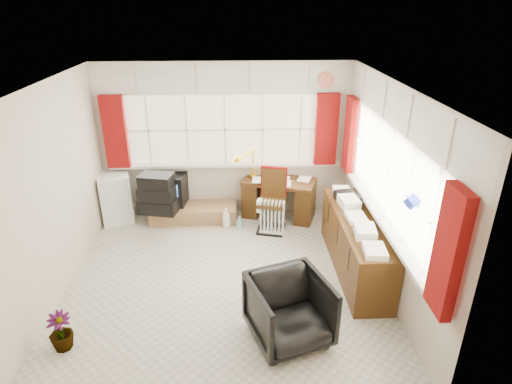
% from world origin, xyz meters
% --- Properties ---
extents(ground, '(4.00, 4.00, 0.00)m').
position_xyz_m(ground, '(0.00, 0.00, 0.00)').
color(ground, beige).
rests_on(ground, ground).
extents(room_walls, '(4.00, 4.00, 4.00)m').
position_xyz_m(room_walls, '(0.00, 0.00, 1.50)').
color(room_walls, beige).
rests_on(room_walls, ground).
extents(window_back, '(3.70, 0.12, 3.60)m').
position_xyz_m(window_back, '(0.00, 1.94, 0.95)').
color(window_back, beige).
rests_on(window_back, room_walls).
extents(window_right, '(0.12, 3.70, 3.60)m').
position_xyz_m(window_right, '(1.94, 0.00, 0.95)').
color(window_right, beige).
rests_on(window_right, room_walls).
extents(curtains, '(3.83, 3.83, 1.15)m').
position_xyz_m(curtains, '(0.92, 0.93, 1.46)').
color(curtains, maroon).
rests_on(curtains, room_walls).
extents(overhead_cabinets, '(3.98, 3.98, 0.48)m').
position_xyz_m(overhead_cabinets, '(0.98, 0.98, 2.25)').
color(overhead_cabinets, white).
rests_on(overhead_cabinets, room_walls).
extents(desk, '(1.27, 0.92, 0.70)m').
position_xyz_m(desk, '(0.86, 1.77, 0.37)').
color(desk, '#482910').
rests_on(desk, ground).
extents(desk_lamp, '(0.17, 0.14, 0.48)m').
position_xyz_m(desk_lamp, '(0.44, 1.96, 0.99)').
color(desk_lamp, yellow).
rests_on(desk_lamp, desk).
extents(task_chair, '(0.50, 0.52, 1.00)m').
position_xyz_m(task_chair, '(0.73, 1.41, 0.53)').
color(task_chair, black).
rests_on(task_chair, ground).
extents(office_chair, '(0.99, 1.01, 0.73)m').
position_xyz_m(office_chair, '(0.71, -1.05, 0.36)').
color(office_chair, black).
rests_on(office_chair, ground).
extents(radiator, '(0.40, 0.24, 0.57)m').
position_xyz_m(radiator, '(0.70, 1.18, 0.23)').
color(radiator, white).
rests_on(radiator, ground).
extents(credenza, '(0.50, 2.00, 0.85)m').
position_xyz_m(credenza, '(1.73, 0.20, 0.40)').
color(credenza, '#482910').
rests_on(credenza, ground).
extents(file_tray, '(0.32, 0.39, 0.12)m').
position_xyz_m(file_tray, '(1.71, 0.74, 0.81)').
color(file_tray, black).
rests_on(file_tray, credenza).
extents(tv_bench, '(1.40, 0.50, 0.25)m').
position_xyz_m(tv_bench, '(-0.55, 1.72, 0.12)').
color(tv_bench, '#896444').
rests_on(tv_bench, ground).
extents(crt_tv, '(0.63, 0.60, 0.51)m').
position_xyz_m(crt_tv, '(-0.94, 1.89, 0.50)').
color(crt_tv, black).
rests_on(crt_tv, tv_bench).
extents(hifi_stack, '(0.67, 0.50, 0.63)m').
position_xyz_m(hifi_stack, '(-1.07, 1.55, 0.54)').
color(hifi_stack, black).
rests_on(hifi_stack, tv_bench).
extents(mini_fridge, '(0.61, 0.61, 0.81)m').
position_xyz_m(mini_fridge, '(-1.80, 1.75, 0.40)').
color(mini_fridge, white).
rests_on(mini_fridge, ground).
extents(spray_bottle_a, '(0.14, 0.14, 0.32)m').
position_xyz_m(spray_bottle_a, '(-0.01, 1.45, 0.16)').
color(spray_bottle_a, white).
rests_on(spray_bottle_a, ground).
extents(spray_bottle_b, '(0.11, 0.12, 0.20)m').
position_xyz_m(spray_bottle_b, '(0.21, 1.41, 0.10)').
color(spray_bottle_b, '#84C6BC').
rests_on(spray_bottle_b, ground).
extents(flower_vase, '(0.31, 0.31, 0.43)m').
position_xyz_m(flower_vase, '(-1.66, -1.10, 0.22)').
color(flower_vase, black).
rests_on(flower_vase, ground).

